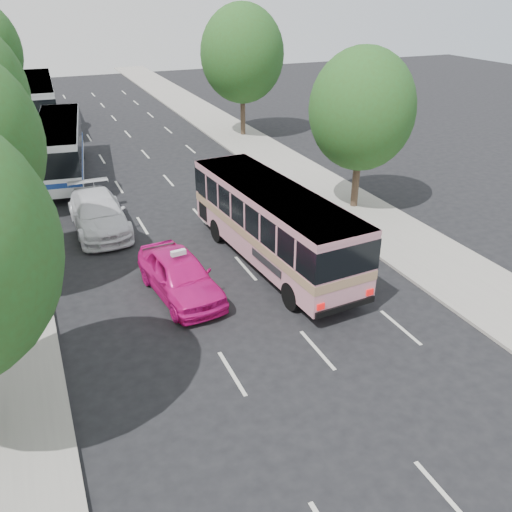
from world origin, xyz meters
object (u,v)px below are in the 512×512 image
pink_bus (273,219)px  pink_taxi (180,275)px  tour_coach_rear (36,100)px  white_pickup (98,213)px  tour_coach_front (60,144)px

pink_bus → pink_taxi: (-4.19, -1.00, -1.17)m
pink_bus → tour_coach_rear: (-7.22, 28.28, 0.28)m
white_pickup → pink_bus: bearing=-47.0°
pink_bus → white_pickup: bearing=129.2°
pink_bus → tour_coach_front: bearing=109.3°
pink_bus → tour_coach_front: tour_coach_front is taller
pink_taxi → tour_coach_rear: tour_coach_rear is taller
pink_bus → tour_coach_rear: 29.19m
pink_bus → white_pickup: size_ratio=1.78×
pink_taxi → tour_coach_front: tour_coach_front is taller
white_pickup → tour_coach_rear: tour_coach_rear is taller
tour_coach_front → tour_coach_rear: (-0.53, 12.97, 0.33)m
pink_bus → pink_taxi: size_ratio=2.09×
pink_taxi → tour_coach_rear: size_ratio=0.38×
pink_taxi → tour_coach_rear: bearing=89.4°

